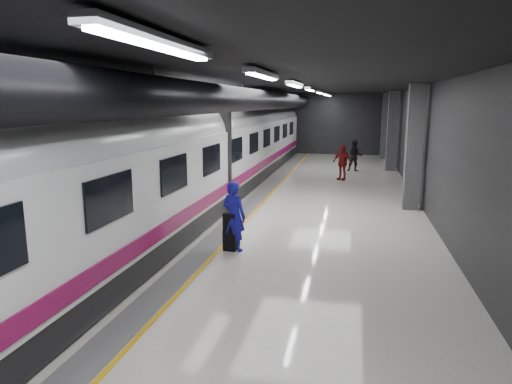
# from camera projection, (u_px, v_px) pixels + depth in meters

# --- Properties ---
(ground) EXTENTS (40.00, 40.00, 0.00)m
(ground) POSITION_uv_depth(u_px,v_px,m) (279.00, 215.00, 15.86)
(ground) COLOR silver
(ground) RESTS_ON ground
(platform_hall) EXTENTS (10.02, 40.02, 4.51)m
(platform_hall) POSITION_uv_depth(u_px,v_px,m) (277.00, 111.00, 16.16)
(platform_hall) COLOR black
(platform_hall) RESTS_ON ground
(train) EXTENTS (3.05, 38.00, 4.05)m
(train) POSITION_uv_depth(u_px,v_px,m) (189.00, 154.00, 16.13)
(train) COLOR black
(train) RESTS_ON ground
(traveler_main) EXTENTS (0.79, 0.64, 1.86)m
(traveler_main) POSITION_uv_depth(u_px,v_px,m) (234.00, 216.00, 11.89)
(traveler_main) COLOR #1C1FD3
(traveler_main) RESTS_ON ground
(suitcase_main) EXTENTS (0.36, 0.25, 0.56)m
(suitcase_main) POSITION_uv_depth(u_px,v_px,m) (230.00, 240.00, 12.00)
(suitcase_main) COLOR black
(suitcase_main) RESTS_ON ground
(shoulder_bag) EXTENTS (0.34, 0.20, 0.44)m
(shoulder_bag) POSITION_uv_depth(u_px,v_px,m) (230.00, 222.00, 11.88)
(shoulder_bag) COLOR black
(shoulder_bag) RESTS_ON suitcase_main
(traveler_far_a) EXTENTS (0.92, 0.75, 1.77)m
(traveler_far_a) POSITION_uv_depth(u_px,v_px,m) (355.00, 156.00, 25.88)
(traveler_far_a) COLOR black
(traveler_far_a) RESTS_ON ground
(traveler_far_b) EXTENTS (1.12, 0.91, 1.79)m
(traveler_far_b) POSITION_uv_depth(u_px,v_px,m) (342.00, 162.00, 22.97)
(traveler_far_b) COLOR maroon
(traveler_far_b) RESTS_ON ground
(suitcase_far) EXTENTS (0.36, 0.30, 0.46)m
(suitcase_far) POSITION_uv_depth(u_px,v_px,m) (344.00, 159.00, 29.77)
(suitcase_far) COLOR black
(suitcase_far) RESTS_ON ground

